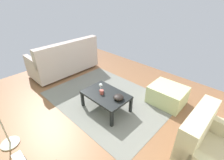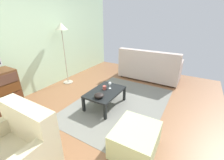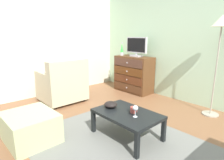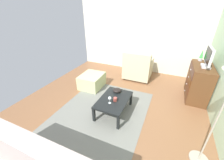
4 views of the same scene
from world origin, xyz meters
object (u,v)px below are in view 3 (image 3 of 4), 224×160
at_px(armchair, 63,85).
at_px(tv, 136,47).
at_px(ottoman, 31,127).
at_px(dresser, 134,74).
at_px(coffee_table, 127,115).
at_px(mug, 133,110).
at_px(lava_lamp, 122,50).
at_px(wine_glass, 135,108).
at_px(bowl_decorative, 111,105).
at_px(standing_lamp, 221,31).

bearing_deg(armchair, tv, 72.62).
bearing_deg(tv, ottoman, -78.28).
relative_size(armchair, ottoman, 1.30).
bearing_deg(ottoman, tv, 101.72).
relative_size(dresser, armchair, 1.05).
bearing_deg(armchair, coffee_table, -0.96).
distance_m(tv, mug, 2.32).
xyz_separation_m(dresser, ottoman, (0.62, -2.75, -0.25)).
distance_m(dresser, tv, 0.68).
xyz_separation_m(mug, ottoman, (-0.85, -1.09, -0.21)).
distance_m(coffee_table, ottoman, 1.31).
height_order(coffee_table, mug, mug).
height_order(tv, armchair, tv).
distance_m(lava_lamp, wine_glass, 2.64).
xyz_separation_m(lava_lamp, mug, (1.85, -1.61, -0.62)).
bearing_deg(coffee_table, ottoman, -127.30).
relative_size(bowl_decorative, standing_lamp, 0.11).
relative_size(armchair, standing_lamp, 0.53).
height_order(tv, ottoman, tv).
xyz_separation_m(dresser, lava_lamp, (-0.38, -0.04, 0.59)).
bearing_deg(mug, dresser, 131.67).
xyz_separation_m(dresser, wine_glass, (1.58, -1.73, 0.04)).
xyz_separation_m(wine_glass, standing_lamp, (0.32, 1.68, 0.98)).
bearing_deg(tv, bowl_decorative, -58.86).
bearing_deg(coffee_table, dresser, 129.57).
distance_m(tv, bowl_decorative, 2.20).
xyz_separation_m(dresser, tv, (0.05, 0.02, 0.68)).
xyz_separation_m(armchair, ottoman, (1.11, -1.07, -0.18)).
relative_size(coffee_table, bowl_decorative, 4.63).
bearing_deg(coffee_table, tv, 128.19).
height_order(dresser, ottoman, dresser).
distance_m(lava_lamp, ottoman, 3.00).
height_order(mug, armchair, armchair).
relative_size(tv, coffee_table, 0.67).
relative_size(lava_lamp, coffee_table, 0.37).
relative_size(mug, ottoman, 0.16).
height_order(wine_glass, armchair, armchair).
xyz_separation_m(bowl_decorative, armchair, (-1.61, 0.08, -0.03)).
distance_m(coffee_table, mug, 0.12).
bearing_deg(bowl_decorative, dresser, 122.63).
height_order(coffee_table, bowl_decorative, bowl_decorative).
xyz_separation_m(bowl_decorative, ottoman, (-0.50, -0.99, -0.21)).
bearing_deg(standing_lamp, bowl_decorative, -114.47).
distance_m(coffee_table, standing_lamp, 2.07).
bearing_deg(standing_lamp, lava_lamp, 179.87).
bearing_deg(bowl_decorative, lava_lamp, 131.28).
xyz_separation_m(tv, coffee_table, (1.36, -1.73, -0.80)).
height_order(dresser, bowl_decorative, dresser).
bearing_deg(dresser, tv, 26.03).
bearing_deg(bowl_decorative, tv, 121.14).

